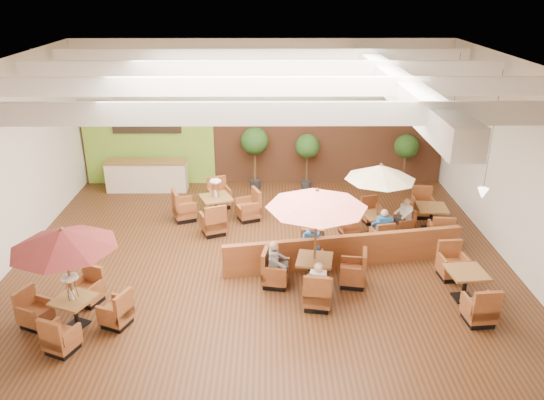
{
  "coord_description": "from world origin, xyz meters",
  "views": [
    {
      "loc": [
        0.18,
        -13.79,
        7.5
      ],
      "look_at": [
        0.3,
        0.5,
        1.5
      ],
      "focal_mm": 35.0,
      "sensor_mm": 36.0,
      "label": 1
    }
  ],
  "objects_px": {
    "booth_divider": "(345,251)",
    "diner_4": "(405,213)",
    "table_0": "(67,260)",
    "table_1": "(316,221)",
    "table_3": "(216,208)",
    "diner_2": "(276,260)",
    "service_counter": "(147,176)",
    "table_5": "(431,219)",
    "topiary_0": "(255,143)",
    "table_4": "(465,285)",
    "table_2": "(379,186)",
    "diner_0": "(318,280)",
    "topiary_1": "(307,148)",
    "topiary_2": "(406,149)",
    "diner_3": "(383,224)",
    "diner_1": "(312,242)"
  },
  "relations": [
    {
      "from": "table_1",
      "to": "diner_4",
      "type": "height_order",
      "value": "table_1"
    },
    {
      "from": "table_2",
      "to": "topiary_2",
      "type": "bearing_deg",
      "value": 51.5
    },
    {
      "from": "booth_divider",
      "to": "diner_1",
      "type": "relative_size",
      "value": 8.47
    },
    {
      "from": "table_4",
      "to": "topiary_2",
      "type": "relative_size",
      "value": 1.29
    },
    {
      "from": "table_3",
      "to": "table_4",
      "type": "bearing_deg",
      "value": -57.23
    },
    {
      "from": "diner_3",
      "to": "service_counter",
      "type": "bearing_deg",
      "value": 137.02
    },
    {
      "from": "table_1",
      "to": "topiary_1",
      "type": "xyz_separation_m",
      "value": [
        0.28,
        7.05,
        -0.29
      ]
    },
    {
      "from": "topiary_2",
      "to": "diner_2",
      "type": "xyz_separation_m",
      "value": [
        -5.02,
        -7.05,
        -0.8
      ]
    },
    {
      "from": "topiary_0",
      "to": "topiary_1",
      "type": "relative_size",
      "value": 1.13
    },
    {
      "from": "table_3",
      "to": "diner_3",
      "type": "distance_m",
      "value": 5.5
    },
    {
      "from": "topiary_1",
      "to": "topiary_0",
      "type": "bearing_deg",
      "value": -180.0
    },
    {
      "from": "diner_1",
      "to": "diner_2",
      "type": "bearing_deg",
      "value": 61.68
    },
    {
      "from": "diner_1",
      "to": "table_5",
      "type": "bearing_deg",
      "value": -133.36
    },
    {
      "from": "table_1",
      "to": "diner_3",
      "type": "height_order",
      "value": "table_1"
    },
    {
      "from": "service_counter",
      "to": "topiary_0",
      "type": "distance_m",
      "value": 4.27
    },
    {
      "from": "service_counter",
      "to": "table_5",
      "type": "xyz_separation_m",
      "value": [
        9.8,
        -3.53,
        -0.2
      ]
    },
    {
      "from": "topiary_1",
      "to": "service_counter",
      "type": "bearing_deg",
      "value": -178.11
    },
    {
      "from": "service_counter",
      "to": "table_0",
      "type": "xyz_separation_m",
      "value": [
        0.12,
        -8.56,
        1.15
      ]
    },
    {
      "from": "table_4",
      "to": "topiary_2",
      "type": "bearing_deg",
      "value": 82.79
    },
    {
      "from": "table_4",
      "to": "topiary_0",
      "type": "xyz_separation_m",
      "value": [
        -5.43,
        7.72,
        1.4
      ]
    },
    {
      "from": "service_counter",
      "to": "diner_0",
      "type": "distance_m",
      "value": 9.77
    },
    {
      "from": "diner_1",
      "to": "topiary_0",
      "type": "bearing_deg",
      "value": -57.62
    },
    {
      "from": "table_0",
      "to": "diner_2",
      "type": "height_order",
      "value": "table_0"
    },
    {
      "from": "diner_3",
      "to": "table_5",
      "type": "bearing_deg",
      "value": 20.07
    },
    {
      "from": "table_1",
      "to": "table_4",
      "type": "height_order",
      "value": "table_1"
    },
    {
      "from": "table_3",
      "to": "table_4",
      "type": "relative_size",
      "value": 1.11
    },
    {
      "from": "table_3",
      "to": "topiary_1",
      "type": "relative_size",
      "value": 1.42
    },
    {
      "from": "table_0",
      "to": "topiary_1",
      "type": "relative_size",
      "value": 1.25
    },
    {
      "from": "table_1",
      "to": "diner_0",
      "type": "bearing_deg",
      "value": -79.98
    },
    {
      "from": "table_4",
      "to": "diner_4",
      "type": "relative_size",
      "value": 3.69
    },
    {
      "from": "booth_divider",
      "to": "diner_4",
      "type": "bearing_deg",
      "value": 33.5
    },
    {
      "from": "table_2",
      "to": "topiary_2",
      "type": "xyz_separation_m",
      "value": [
        1.8,
        4.03,
        -0.06
      ]
    },
    {
      "from": "table_4",
      "to": "table_0",
      "type": "bearing_deg",
      "value": -178.82
    },
    {
      "from": "table_2",
      "to": "diner_0",
      "type": "relative_size",
      "value": 2.96
    },
    {
      "from": "table_0",
      "to": "topiary_2",
      "type": "relative_size",
      "value": 1.26
    },
    {
      "from": "table_0",
      "to": "table_3",
      "type": "relative_size",
      "value": 0.88
    },
    {
      "from": "table_0",
      "to": "table_1",
      "type": "bearing_deg",
      "value": 39.71
    },
    {
      "from": "table_2",
      "to": "topiary_2",
      "type": "relative_size",
      "value": 1.14
    },
    {
      "from": "diner_2",
      "to": "table_3",
      "type": "bearing_deg",
      "value": -151.96
    },
    {
      "from": "booth_divider",
      "to": "table_2",
      "type": "xyz_separation_m",
      "value": [
        1.27,
        2.02,
        1.15
      ]
    },
    {
      "from": "table_2",
      "to": "table_5",
      "type": "distance_m",
      "value": 2.21
    },
    {
      "from": "service_counter",
      "to": "table_5",
      "type": "bearing_deg",
      "value": -19.81
    },
    {
      "from": "booth_divider",
      "to": "table_3",
      "type": "bearing_deg",
      "value": 131.05
    },
    {
      "from": "booth_divider",
      "to": "diner_3",
      "type": "distance_m",
      "value": 1.75
    },
    {
      "from": "diner_3",
      "to": "booth_divider",
      "type": "bearing_deg",
      "value": -150.16
    },
    {
      "from": "table_5",
      "to": "diner_1",
      "type": "xyz_separation_m",
      "value": [
        -4.01,
        -2.31,
        0.37
      ]
    },
    {
      "from": "table_5",
      "to": "diner_2",
      "type": "height_order",
      "value": "diner_2"
    },
    {
      "from": "booth_divider",
      "to": "topiary_2",
      "type": "bearing_deg",
      "value": 53.05
    },
    {
      "from": "service_counter",
      "to": "table_3",
      "type": "distance_m",
      "value": 3.96
    },
    {
      "from": "table_1",
      "to": "table_5",
      "type": "distance_m",
      "value": 5.42
    }
  ]
}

